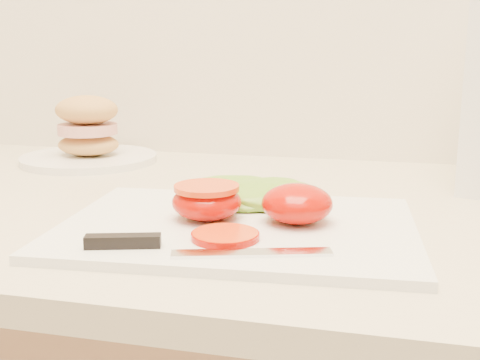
# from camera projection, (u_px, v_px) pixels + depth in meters

# --- Properties ---
(cutting_board) EXTENTS (0.39, 0.30, 0.01)m
(cutting_board) POSITION_uv_depth(u_px,v_px,m) (238.00, 228.00, 0.64)
(cutting_board) COLOR white
(cutting_board) RESTS_ON counter
(tomato_half_dome) EXTENTS (0.08, 0.08, 0.04)m
(tomato_half_dome) POSITION_uv_depth(u_px,v_px,m) (297.00, 203.00, 0.64)
(tomato_half_dome) COLOR #BC0901
(tomato_half_dome) RESTS_ON cutting_board
(tomato_half_cut) EXTENTS (0.08, 0.08, 0.04)m
(tomato_half_cut) POSITION_uv_depth(u_px,v_px,m) (207.00, 200.00, 0.65)
(tomato_half_cut) COLOR #BC0901
(tomato_half_cut) RESTS_ON cutting_board
(tomato_slice_0) EXTENTS (0.06, 0.06, 0.01)m
(tomato_slice_0) POSITION_uv_depth(u_px,v_px,m) (225.00, 236.00, 0.59)
(tomato_slice_0) COLOR #F04D0D
(tomato_slice_0) RESTS_ON cutting_board
(lettuce_leaf_0) EXTENTS (0.15, 0.12, 0.03)m
(lettuce_leaf_0) POSITION_uv_depth(u_px,v_px,m) (236.00, 194.00, 0.72)
(lettuce_leaf_0) COLOR #76A22B
(lettuce_leaf_0) RESTS_ON cutting_board
(lettuce_leaf_1) EXTENTS (0.14, 0.14, 0.02)m
(lettuce_leaf_1) POSITION_uv_depth(u_px,v_px,m) (275.00, 194.00, 0.71)
(lettuce_leaf_1) COLOR #76A22B
(lettuce_leaf_1) RESTS_ON cutting_board
(knife) EXTENTS (0.23, 0.06, 0.01)m
(knife) POSITION_uv_depth(u_px,v_px,m) (172.00, 246.00, 0.56)
(knife) COLOR silver
(knife) RESTS_ON cutting_board
(sandwich_plate) EXTENTS (0.23, 0.23, 0.11)m
(sandwich_plate) POSITION_uv_depth(u_px,v_px,m) (88.00, 139.00, 1.02)
(sandwich_plate) COLOR white
(sandwich_plate) RESTS_ON counter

